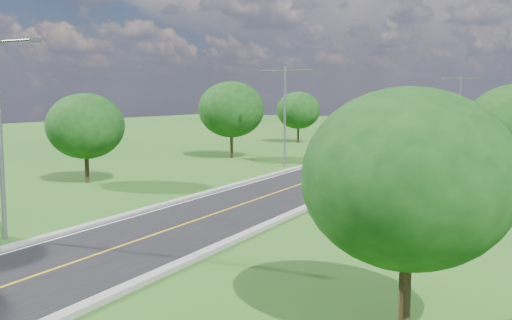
% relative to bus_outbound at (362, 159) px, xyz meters
% --- Properties ---
extents(ground, '(260.00, 260.00, 0.00)m').
position_rel_bus_outbound_xyz_m(ground, '(-3.20, 18.97, -1.63)').
color(ground, '#235718').
rests_on(ground, ground).
extents(road, '(8.00, 150.00, 0.06)m').
position_rel_bus_outbound_xyz_m(road, '(-3.20, 24.97, -1.60)').
color(road, black).
rests_on(road, ground).
extents(curb_left, '(0.50, 150.00, 0.22)m').
position_rel_bus_outbound_xyz_m(curb_left, '(-7.45, 24.97, -1.52)').
color(curb_left, gray).
rests_on(curb_left, ground).
extents(curb_right, '(0.50, 150.00, 0.22)m').
position_rel_bus_outbound_xyz_m(curb_right, '(1.05, 24.97, -1.52)').
color(curb_right, gray).
rests_on(curb_right, ground).
extents(speed_limit_sign, '(0.55, 0.09, 2.40)m').
position_rel_bus_outbound_xyz_m(speed_limit_sign, '(2.00, -3.04, -0.03)').
color(speed_limit_sign, slate).
rests_on(speed_limit_sign, ground).
extents(overpass, '(30.00, 3.00, 3.20)m').
position_rel_bus_outbound_xyz_m(overpass, '(-3.20, 98.97, 0.78)').
color(overpass, gray).
rests_on(overpass, ground).
extents(streetlight_mid_left, '(5.90, 0.25, 10.00)m').
position_rel_bus_outbound_xyz_m(streetlight_mid_left, '(-9.20, 3.97, 4.31)').
color(streetlight_mid_left, slate).
rests_on(streetlight_mid_left, ground).
extents(streetlight_far_right, '(5.90, 0.25, 10.00)m').
position_rel_bus_outbound_xyz_m(streetlight_far_right, '(2.80, 36.97, 4.31)').
color(streetlight_far_right, slate).
rests_on(streetlight_far_right, ground).
extents(tree_lb, '(6.30, 6.30, 7.33)m').
position_rel_bus_outbound_xyz_m(tree_lb, '(-19.20, -13.03, 3.01)').
color(tree_lb, black).
rests_on(tree_lb, ground).
extents(tree_lc, '(7.56, 7.56, 8.79)m').
position_rel_bus_outbound_xyz_m(tree_lc, '(-18.20, 8.97, 3.94)').
color(tree_lc, black).
rests_on(tree_lc, ground).
extents(tree_ld, '(6.72, 6.72, 7.82)m').
position_rel_bus_outbound_xyz_m(tree_ld, '(-20.20, 32.97, 3.32)').
color(tree_ld, black).
rests_on(tree_ld, ground).
extents(tree_le, '(5.88, 5.88, 6.84)m').
position_rel_bus_outbound_xyz_m(tree_le, '(-17.70, 56.97, 2.70)').
color(tree_le, black).
rests_on(tree_le, ground).
extents(tree_ra, '(6.30, 6.30, 7.33)m').
position_rel_bus_outbound_xyz_m(tree_ra, '(10.80, -31.03, 3.01)').
color(tree_ra, black).
rests_on(tree_ra, ground).
extents(bus_outbound, '(4.40, 11.56, 3.14)m').
position_rel_bus_outbound_xyz_m(bus_outbound, '(0.00, 0.00, 0.00)').
color(bus_outbound, white).
rests_on(bus_outbound, road).
extents(bus_inbound, '(2.72, 10.87, 3.01)m').
position_rel_bus_outbound_xyz_m(bus_inbound, '(-4.00, 15.68, -0.06)').
color(bus_inbound, silver).
rests_on(bus_inbound, road).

